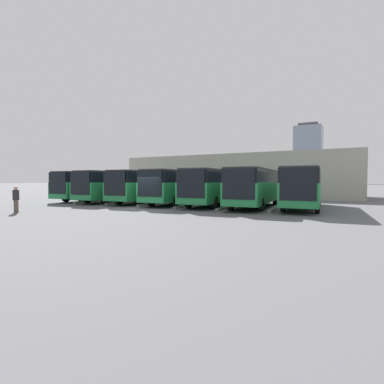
{
  "coord_description": "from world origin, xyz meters",
  "views": [
    {
      "loc": [
        -14.37,
        19.09,
        2.19
      ],
      "look_at": [
        -1.29,
        -5.47,
        1.16
      ],
      "focal_mm": 28.0,
      "sensor_mm": 36.0,
      "label": 1
    }
  ],
  "objects_px": {
    "bus_1": "(256,186)",
    "bus_0": "(303,186)",
    "pedestrian": "(16,199)",
    "bus_3": "(180,185)",
    "bus_6": "(97,185)",
    "bus_4": "(149,185)",
    "bus_2": "(215,186)",
    "bus_5": "(119,185)"
  },
  "relations": [
    {
      "from": "bus_2",
      "to": "bus_4",
      "type": "height_order",
      "value": "same"
    },
    {
      "from": "bus_1",
      "to": "bus_0",
      "type": "bearing_deg",
      "value": -175.18
    },
    {
      "from": "bus_0",
      "to": "pedestrian",
      "type": "bearing_deg",
      "value": 32.3
    },
    {
      "from": "bus_5",
      "to": "pedestrian",
      "type": "relative_size",
      "value": 6.1
    },
    {
      "from": "bus_5",
      "to": "bus_1",
      "type": "bearing_deg",
      "value": 176.28
    },
    {
      "from": "bus_0",
      "to": "bus_1",
      "type": "height_order",
      "value": "same"
    },
    {
      "from": "bus_0",
      "to": "bus_6",
      "type": "height_order",
      "value": "same"
    },
    {
      "from": "pedestrian",
      "to": "bus_3",
      "type": "bearing_deg",
      "value": 72.46
    },
    {
      "from": "bus_0",
      "to": "pedestrian",
      "type": "xyz_separation_m",
      "value": [
        16.97,
        12.59,
        -0.79
      ]
    },
    {
      "from": "bus_2",
      "to": "bus_6",
      "type": "bearing_deg",
      "value": -5.14
    },
    {
      "from": "bus_3",
      "to": "bus_4",
      "type": "relative_size",
      "value": 1.0
    },
    {
      "from": "bus_0",
      "to": "bus_2",
      "type": "height_order",
      "value": "same"
    },
    {
      "from": "bus_2",
      "to": "bus_6",
      "type": "xyz_separation_m",
      "value": [
        14.72,
        -0.23,
        0.0
      ]
    },
    {
      "from": "bus_4",
      "to": "bus_6",
      "type": "relative_size",
      "value": 1.0
    },
    {
      "from": "bus_2",
      "to": "bus_5",
      "type": "bearing_deg",
      "value": -2.82
    },
    {
      "from": "bus_4",
      "to": "pedestrian",
      "type": "relative_size",
      "value": 6.1
    },
    {
      "from": "bus_1",
      "to": "pedestrian",
      "type": "relative_size",
      "value": 6.1
    },
    {
      "from": "bus_4",
      "to": "pedestrian",
      "type": "distance_m",
      "value": 12.47
    },
    {
      "from": "bus_2",
      "to": "bus_3",
      "type": "distance_m",
      "value": 3.68
    },
    {
      "from": "bus_1",
      "to": "bus_3",
      "type": "bearing_deg",
      "value": -5.71
    },
    {
      "from": "bus_2",
      "to": "bus_3",
      "type": "xyz_separation_m",
      "value": [
        3.68,
        -0.05,
        0.0
      ]
    },
    {
      "from": "bus_0",
      "to": "bus_3",
      "type": "xyz_separation_m",
      "value": [
        11.04,
        0.4,
        0.0
      ]
    },
    {
      "from": "bus_2",
      "to": "bus_3",
      "type": "bearing_deg",
      "value": -5.01
    },
    {
      "from": "bus_3",
      "to": "pedestrian",
      "type": "height_order",
      "value": "bus_3"
    },
    {
      "from": "bus_1",
      "to": "bus_6",
      "type": "xyz_separation_m",
      "value": [
        18.4,
        -0.36,
        0.0
      ]
    },
    {
      "from": "bus_1",
      "to": "bus_6",
      "type": "height_order",
      "value": "same"
    },
    {
      "from": "bus_0",
      "to": "bus_4",
      "type": "xyz_separation_m",
      "value": [
        14.72,
        0.35,
        0.0
      ]
    },
    {
      "from": "bus_0",
      "to": "bus_3",
      "type": "bearing_deg",
      "value": -2.18
    },
    {
      "from": "bus_3",
      "to": "bus_4",
      "type": "xyz_separation_m",
      "value": [
        3.68,
        -0.06,
        0.0
      ]
    },
    {
      "from": "bus_1",
      "to": "bus_4",
      "type": "height_order",
      "value": "same"
    },
    {
      "from": "bus_1",
      "to": "bus_3",
      "type": "xyz_separation_m",
      "value": [
        7.36,
        -0.19,
        0.0
      ]
    },
    {
      "from": "bus_3",
      "to": "bus_1",
      "type": "bearing_deg",
      "value": 174.29
    },
    {
      "from": "bus_2",
      "to": "bus_5",
      "type": "distance_m",
      "value": 11.04
    },
    {
      "from": "bus_5",
      "to": "pedestrian",
      "type": "height_order",
      "value": "bus_5"
    },
    {
      "from": "bus_6",
      "to": "pedestrian",
      "type": "height_order",
      "value": "bus_6"
    },
    {
      "from": "bus_0",
      "to": "bus_4",
      "type": "height_order",
      "value": "same"
    },
    {
      "from": "bus_1",
      "to": "bus_5",
      "type": "xyz_separation_m",
      "value": [
        14.72,
        0.14,
        0.0
      ]
    },
    {
      "from": "bus_6",
      "to": "pedestrian",
      "type": "relative_size",
      "value": 6.1
    },
    {
      "from": "bus_0",
      "to": "bus_5",
      "type": "height_order",
      "value": "same"
    },
    {
      "from": "bus_2",
      "to": "bus_6",
      "type": "relative_size",
      "value": 1.0
    },
    {
      "from": "bus_0",
      "to": "pedestrian",
      "type": "distance_m",
      "value": 21.14
    },
    {
      "from": "pedestrian",
      "to": "bus_1",
      "type": "bearing_deg",
      "value": 50.49
    }
  ]
}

